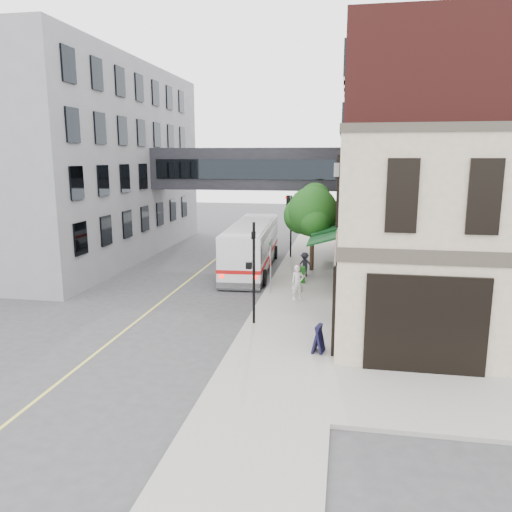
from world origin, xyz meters
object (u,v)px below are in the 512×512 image
at_px(pedestrian_b, 299,277).
at_px(newspaper_box, 301,275).
at_px(bus, 252,244).
at_px(sandwich_board, 319,339).
at_px(pedestrian_c, 305,265).
at_px(pedestrian_a, 298,283).

bearing_deg(pedestrian_b, newspaper_box, 70.66).
relative_size(bus, newspaper_box, 12.22).
bearing_deg(newspaper_box, bus, 125.80).
bearing_deg(bus, newspaper_box, -43.70).
relative_size(pedestrian_b, sandwich_board, 1.42).
bearing_deg(pedestrian_c, pedestrian_b, -71.24).
distance_m(bus, sandwich_board, 14.83).
xyz_separation_m(bus, pedestrian_b, (3.62, -5.30, -0.80)).
relative_size(newspaper_box, sandwich_board, 0.88).
relative_size(pedestrian_a, pedestrian_b, 1.19).
relative_size(pedestrian_c, sandwich_board, 1.43).
distance_m(bus, pedestrian_c, 4.25).
xyz_separation_m(pedestrian_b, newspaper_box, (-0.07, 1.90, -0.29)).
xyz_separation_m(pedestrian_a, pedestrian_c, (-0.04, 4.98, -0.13)).
bearing_deg(bus, pedestrian_b, -55.65).
xyz_separation_m(bus, pedestrian_a, (3.70, -7.00, -0.66)).
relative_size(bus, pedestrian_c, 7.48).
height_order(pedestrian_a, newspaper_box, pedestrian_a).
height_order(pedestrian_c, newspaper_box, pedestrian_c).
height_order(pedestrian_a, pedestrian_c, pedestrian_a).
bearing_deg(newspaper_box, pedestrian_b, -98.48).
bearing_deg(pedestrian_b, pedestrian_a, -108.67).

